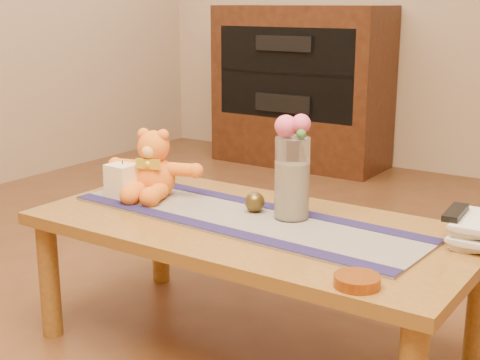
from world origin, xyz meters
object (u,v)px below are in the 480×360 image
Objects in this scene: bronze_ball at (255,202)px; book_bottom at (454,236)px; glass_vase at (292,178)px; amber_dish at (357,281)px; pillar_candle at (123,180)px; teddy_bear at (155,164)px; tv_remote at (456,212)px.

book_bottom is (0.62, 0.12, -0.03)m from bronze_ball.
glass_vase is 0.16m from bronze_ball.
amber_dish reaches higher than book_bottom.
bronze_ball is (0.48, 0.10, -0.03)m from pillar_candle.
teddy_bear reaches higher than bronze_ball.
amber_dish is at bearing -34.03° from bronze_ball.
tv_remote reaches higher than book_bottom.
pillar_candle reaches higher than book_bottom.
tv_remote is 1.38× the size of amber_dish.
pillar_candle is at bearing -153.10° from teddy_bear.
bronze_ball is 0.63m from book_bottom.
pillar_candle is 0.52× the size of book_bottom.
teddy_bear is 0.41m from bronze_ball.
tv_remote is at bearing 10.04° from bronze_ball.
amber_dish is (-0.09, -0.47, 0.00)m from book_bottom.
book_bottom is at bearing 11.41° from pillar_candle.
bronze_ball is (0.40, 0.03, -0.08)m from teddy_bear.
book_bottom is 1.93× the size of amber_dish.
amber_dish is (1.01, -0.25, -0.05)m from pillar_candle.
bronze_ball is at bearing 145.97° from amber_dish.
bronze_ball is at bearing -175.71° from glass_vase.
teddy_bear reaches higher than pillar_candle.
pillar_candle is at bearing 165.98° from amber_dish.
pillar_candle is at bearing -169.63° from glass_vase.
glass_vase is 0.51m from book_bottom.
pillar_candle is 0.73× the size of tv_remote.
glass_vase is at bearing 4.29° from bronze_ball.
pillar_candle is 1.12m from tv_remote.
book_bottom is (1.02, 0.15, -0.11)m from teddy_bear.
book_bottom is 0.48m from amber_dish.
book_bottom is at bearing 90.00° from tv_remote.
glass_vase is 2.25× the size of amber_dish.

